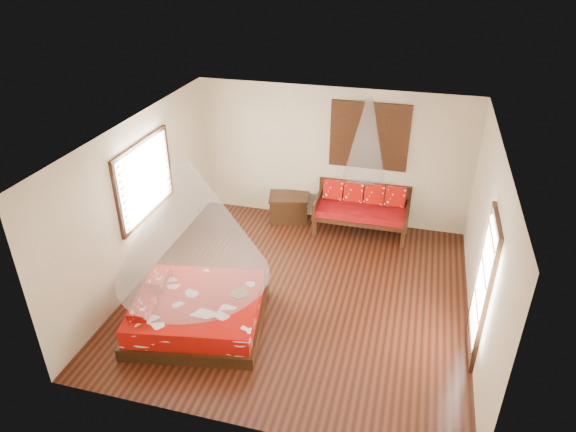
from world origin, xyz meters
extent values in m
cube|color=black|center=(0.00, 0.00, -0.01)|extent=(5.50, 5.50, 0.02)
cube|color=white|center=(0.00, 0.00, 2.81)|extent=(5.50, 5.50, 0.02)
cube|color=beige|center=(-2.76, 0.00, 1.40)|extent=(0.02, 5.50, 2.80)
cube|color=beige|center=(2.76, 0.00, 1.40)|extent=(0.02, 5.50, 2.80)
cube|color=beige|center=(0.00, 2.76, 1.40)|extent=(5.50, 0.02, 2.80)
cube|color=beige|center=(0.00, -2.76, 1.40)|extent=(5.50, 0.02, 2.80)
cube|color=black|center=(-1.29, -1.15, 0.10)|extent=(2.22, 2.07, 0.20)
cube|color=#A70C05|center=(-1.29, -1.15, 0.35)|extent=(2.10, 1.95, 0.30)
cube|color=#A70C05|center=(-1.92, -1.63, 0.56)|extent=(0.36, 0.55, 0.13)
cube|color=#A70C05|center=(-2.05, -0.90, 0.56)|extent=(0.36, 0.55, 0.13)
cube|color=black|center=(-0.16, 1.95, 0.21)|extent=(0.08, 0.08, 0.42)
cube|color=black|center=(1.58, 1.95, 0.21)|extent=(0.08, 0.08, 0.42)
cube|color=black|center=(-0.16, 2.65, 0.21)|extent=(0.08, 0.08, 0.42)
cube|color=black|center=(1.58, 2.65, 0.21)|extent=(0.08, 0.08, 0.42)
cube|color=black|center=(0.71, 2.30, 0.38)|extent=(1.86, 0.83, 0.08)
cube|color=maroon|center=(0.71, 2.30, 0.49)|extent=(1.80, 0.77, 0.14)
cube|color=black|center=(0.71, 2.67, 0.67)|extent=(1.86, 0.06, 0.55)
cube|color=black|center=(-0.18, 2.30, 0.54)|extent=(0.06, 0.83, 0.30)
cube|color=black|center=(1.60, 2.30, 0.54)|extent=(0.06, 0.83, 0.30)
cube|color=#A70C05|center=(0.09, 2.55, 0.76)|extent=(0.39, 0.20, 0.41)
cube|color=#A70C05|center=(0.50, 2.55, 0.76)|extent=(0.39, 0.20, 0.41)
cube|color=#A70C05|center=(0.92, 2.55, 0.76)|extent=(0.39, 0.20, 0.41)
cube|color=#A70C05|center=(1.33, 2.55, 0.76)|extent=(0.39, 0.20, 0.41)
cube|color=black|center=(-0.81, 2.45, 0.25)|extent=(0.87, 0.70, 0.51)
cube|color=black|center=(-0.81, 2.45, 0.53)|extent=(0.92, 0.75, 0.05)
cube|color=black|center=(0.71, 2.72, 1.90)|extent=(1.52, 0.06, 1.32)
cube|color=black|center=(0.71, 2.71, 1.90)|extent=(1.35, 0.04, 1.10)
cube|color=black|center=(-2.72, 0.20, 1.70)|extent=(0.08, 1.74, 1.34)
cube|color=white|center=(-2.68, 0.20, 1.70)|extent=(0.04, 1.54, 1.10)
cube|color=black|center=(2.72, -0.60, 1.05)|extent=(0.08, 1.02, 2.16)
cube|color=white|center=(2.70, -0.60, 1.15)|extent=(0.03, 0.82, 1.70)
cylinder|color=brown|center=(-0.71, -0.88, 0.52)|extent=(0.28, 0.28, 0.03)
cone|color=white|center=(-1.29, -1.15, 1.85)|extent=(2.21, 2.21, 1.80)
cone|color=white|center=(0.71, 2.25, 2.00)|extent=(0.78, 0.78, 1.50)
camera|label=1|loc=(1.62, -6.73, 5.30)|focal=32.00mm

